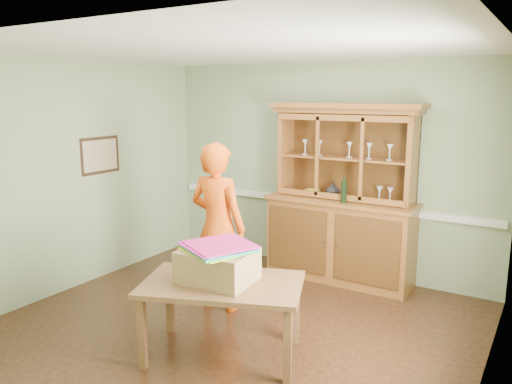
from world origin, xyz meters
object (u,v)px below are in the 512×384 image
Objects in this scene: cardboard_box at (218,265)px; person at (218,227)px; china_hutch at (341,219)px; dining_table at (222,291)px.

cardboard_box is 1.03m from person.
china_hutch is 1.38× the size of dining_table.
dining_table is (-0.16, -2.32, -0.16)m from china_hutch.
china_hutch reaches higher than dining_table.
china_hutch is 1.21× the size of person.
dining_table is 1.09m from person.
cardboard_box reaches higher than dining_table.
cardboard_box is (-0.05, -0.00, 0.22)m from dining_table.
person reaches higher than dining_table.
dining_table is 0.88× the size of person.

